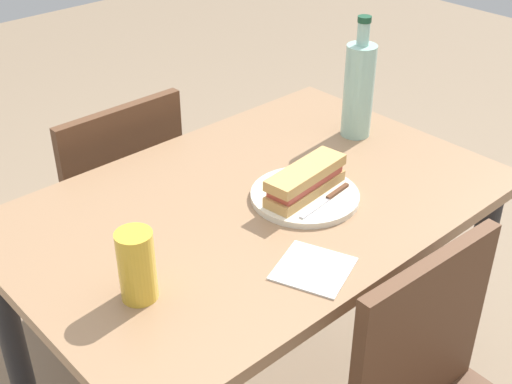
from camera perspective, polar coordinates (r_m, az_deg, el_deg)
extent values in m
cube|color=#997251|center=(1.58, 0.00, -1.08)|extent=(1.15, 0.75, 0.03)
cylinder|color=#262628|center=(2.28, 4.18, -1.16)|extent=(0.06, 0.06, 0.73)
cylinder|color=#262628|center=(1.83, -19.45, -12.97)|extent=(0.06, 0.06, 0.73)
cylinder|color=#262628|center=(1.98, 17.60, -8.48)|extent=(0.06, 0.06, 0.73)
cube|color=brown|center=(1.40, 13.67, -12.00)|extent=(0.38, 0.05, 0.40)
cube|color=brown|center=(2.17, -13.01, -1.50)|extent=(0.40, 0.40, 0.02)
cube|color=brown|center=(1.92, -10.89, 1.50)|extent=(0.38, 0.03, 0.40)
cylinder|color=brown|center=(2.50, -11.04, -2.58)|extent=(0.04, 0.04, 0.43)
cylinder|color=brown|center=(2.37, -18.34, -5.81)|extent=(0.04, 0.04, 0.43)
cylinder|color=brown|center=(2.25, -6.02, -6.42)|extent=(0.04, 0.04, 0.43)
cylinder|color=brown|center=(2.11, -13.91, -10.37)|extent=(0.04, 0.04, 0.43)
cylinder|color=silver|center=(1.57, 4.13, -0.32)|extent=(0.25, 0.25, 0.01)
cube|color=tan|center=(1.56, 4.15, 0.30)|extent=(0.23, 0.10, 0.02)
cube|color=#B74C3D|center=(1.55, 4.18, 0.98)|extent=(0.21, 0.09, 0.02)
cube|color=tan|center=(1.54, 4.21, 1.67)|extent=(0.23, 0.10, 0.02)
cube|color=silver|center=(1.51, 4.95, -1.38)|extent=(0.10, 0.03, 0.00)
cube|color=#59331E|center=(1.57, 6.86, 0.06)|extent=(0.08, 0.02, 0.01)
cylinder|color=#99C6B7|center=(1.83, 8.60, 8.36)|extent=(0.08, 0.08, 0.25)
cylinder|color=#99C6B7|center=(1.77, 9.01, 12.99)|extent=(0.03, 0.03, 0.06)
cylinder|color=#19472D|center=(1.76, 9.11, 14.15)|extent=(0.04, 0.04, 0.02)
cylinder|color=gold|center=(1.27, -9.98, -6.12)|extent=(0.07, 0.07, 0.14)
cube|color=white|center=(1.36, 4.85, -6.43)|extent=(0.18, 0.18, 0.00)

